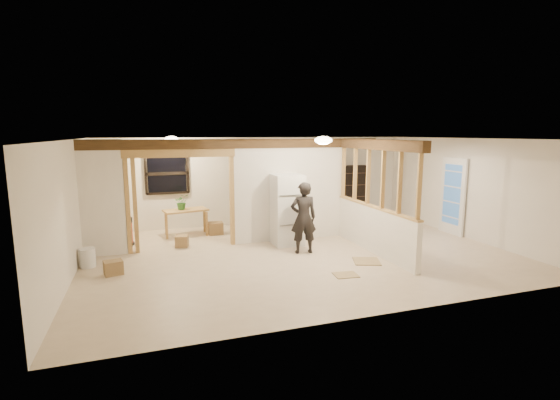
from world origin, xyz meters
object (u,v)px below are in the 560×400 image
object	(u,v)px
woman	(303,218)
work_table	(186,222)
refrigerator	(287,210)
shop_vac	(122,232)
bookshelf	(353,192)

from	to	relation	value
woman	work_table	size ratio (longest dim) A/B	1.46
refrigerator	work_table	distance (m)	2.77
work_table	shop_vac	bearing A→B (deg)	-173.60
work_table	bookshelf	xyz separation A→B (m)	(5.18, 0.63, 0.48)
refrigerator	work_table	size ratio (longest dim) A/B	1.54
woman	bookshelf	size ratio (longest dim) A/B	0.97
woman	shop_vac	xyz separation A→B (m)	(-3.82, 1.90, -0.46)
bookshelf	work_table	bearing A→B (deg)	-173.04
work_table	refrigerator	bearing A→B (deg)	-48.02
woman	work_table	distance (m)	3.36
refrigerator	shop_vac	distance (m)	3.92
shop_vac	bookshelf	bearing A→B (deg)	9.64
shop_vac	woman	bearing A→B (deg)	-26.39
work_table	shop_vac	xyz separation A→B (m)	(-1.52, -0.51, -0.01)
work_table	bookshelf	bearing A→B (deg)	-5.04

